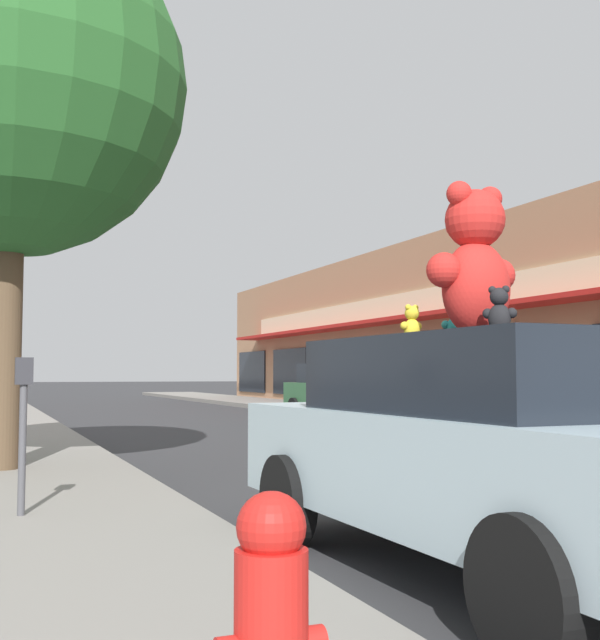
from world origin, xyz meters
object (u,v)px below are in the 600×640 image
object	(u,v)px
teddy_bear_white	(473,319)
parked_car_far_center	(538,402)
teddy_bear_giant	(475,263)
plush_art_car	(489,448)
teddy_bear_black	(499,310)
teddy_bear_teal	(455,322)
parked_car_far_right	(347,392)
street_tree	(10,84)
parking_meter	(23,414)
teddy_bear_yellow	(412,324)
fire_hydrant	(271,627)

from	to	relation	value
teddy_bear_white	parked_car_far_center	distance (m)	7.97
teddy_bear_giant	parked_car_far_center	xyz separation A→B (m)	(5.50, 6.34, -1.18)
plush_art_car	teddy_bear_white	distance (m)	0.96
teddy_bear_black	teddy_bear_teal	distance (m)	1.15
parked_car_far_center	teddy_bear_white	bearing A→B (deg)	-131.47
teddy_bear_teal	parked_car_far_right	world-z (taller)	teddy_bear_teal
parked_car_far_center	street_tree	bearing A→B (deg)	-177.25
teddy_bear_giant	parked_car_far_right	size ratio (longest dim) A/B	0.24
parked_car_far_right	parking_meter	world-z (taller)	parked_car_far_right
teddy_bear_yellow	teddy_bear_white	size ratio (longest dim) A/B	0.95
teddy_bear_white	street_tree	bearing A→B (deg)	-28.73
plush_art_car	parked_car_far_right	distance (m)	14.68
street_tree	fire_hydrant	distance (m)	9.17
teddy_bear_yellow	fire_hydrant	world-z (taller)	teddy_bear_yellow
street_tree	parking_meter	distance (m)	5.20
parking_meter	teddy_bear_yellow	bearing A→B (deg)	-31.19
teddy_bear_black	parked_car_far_center	xyz separation A→B (m)	(5.61, 6.74, -0.83)
teddy_bear_yellow	parking_meter	bearing A→B (deg)	-46.83
teddy_bear_giant	teddy_bear_white	world-z (taller)	teddy_bear_giant
street_tree	parked_car_far_center	bearing A→B (deg)	2.75
teddy_bear_black	fire_hydrant	world-z (taller)	teddy_bear_black
teddy_bear_black	teddy_bear_teal	xyz separation A→B (m)	(0.39, 1.08, 0.00)
plush_art_car	street_tree	bearing A→B (deg)	113.72
teddy_bear_teal	fire_hydrant	distance (m)	3.89
parked_car_far_center	parked_car_far_right	distance (m)	7.30
teddy_bear_yellow	teddy_bear_black	size ratio (longest dim) A/B	0.99
parked_car_far_right	parking_meter	bearing A→B (deg)	-126.21
teddy_bear_giant	teddy_bear_teal	bearing A→B (deg)	-124.56
parking_meter	parked_car_far_right	bearing A→B (deg)	53.79
parked_car_far_center	fire_hydrant	size ratio (longest dim) A/B	5.97
plush_art_car	street_tree	size ratio (longest dim) A/B	0.65
parked_car_far_center	street_tree	distance (m)	9.15
plush_art_car	street_tree	xyz separation A→B (m)	(-2.79, 5.95, 4.06)
teddy_bear_white	teddy_bear_yellow	bearing A→B (deg)	-33.84
parked_car_far_right	parking_meter	distance (m)	13.78
teddy_bear_yellow	fire_hydrant	bearing A→B (deg)	38.10
plush_art_car	parked_car_far_right	xyz separation A→B (m)	(5.42, 13.64, 0.03)
teddy_bear_teal	parking_meter	world-z (taller)	teddy_bear_teal
plush_art_car	teddy_bear_teal	world-z (taller)	teddy_bear_teal
teddy_bear_black	street_tree	xyz separation A→B (m)	(-2.60, 6.35, 3.20)
teddy_bear_black	parked_car_far_center	world-z (taller)	teddy_bear_black
teddy_bear_yellow	teddy_bear_teal	xyz separation A→B (m)	(0.25, -0.22, 0.00)
teddy_bear_white	parked_car_far_right	distance (m)	14.27
teddy_bear_giant	parking_meter	distance (m)	3.79
fire_hydrant	parking_meter	xyz separation A→B (m)	(-0.47, 4.64, 0.41)
teddy_bear_teal	street_tree	bearing A→B (deg)	-39.26
teddy_bear_yellow	fire_hydrant	xyz separation A→B (m)	(-2.21, -3.02, -1.12)
parked_car_far_center	parking_meter	world-z (taller)	parked_car_far_center
teddy_bear_black	fire_hydrant	xyz separation A→B (m)	(-2.07, -1.72, -1.12)
teddy_bear_white	plush_art_car	bearing A→B (deg)	100.79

